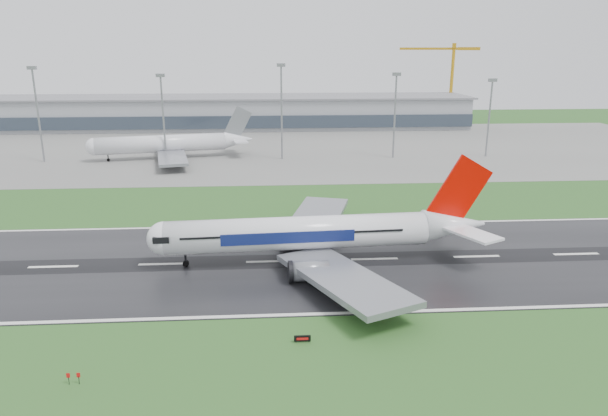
{
  "coord_description": "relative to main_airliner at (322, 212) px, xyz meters",
  "views": [
    {
      "loc": [
        20.2,
        -96.5,
        38.79
      ],
      "look_at": [
        27.26,
        12.0,
        7.0
      ],
      "focal_mm": 32.27,
      "sensor_mm": 36.0,
      "label": 1
    }
  ],
  "objects": [
    {
      "name": "ground",
      "position": [
        -29.82,
        -0.15,
        -9.54
      ],
      "size": [
        520.0,
        520.0,
        0.0
      ],
      "primitive_type": "plane",
      "color": "#234F1D",
      "rests_on": "ground"
    },
    {
      "name": "runway",
      "position": [
        -29.82,
        -0.15,
        -9.49
      ],
      "size": [
        400.0,
        45.0,
        0.1
      ],
      "primitive_type": "cube",
      "color": "black",
      "rests_on": "ground"
    },
    {
      "name": "main_airliner",
      "position": [
        0.0,
        0.0,
        0.0
      ],
      "size": [
        67.52,
        64.67,
        18.88
      ],
      "primitive_type": null,
      "rotation": [
        0.0,
        0.0,
        0.06
      ],
      "color": "white",
      "rests_on": "runway"
    },
    {
      "name": "terminal",
      "position": [
        -29.82,
        184.85,
        -2.04
      ],
      "size": [
        240.0,
        36.0,
        15.0
      ],
      "primitive_type": "cube",
      "color": "gray",
      "rests_on": "ground"
    },
    {
      "name": "parked_airliner",
      "position": [
        -46.04,
        103.61,
        -0.61
      ],
      "size": [
        70.37,
        67.12,
        17.69
      ],
      "primitive_type": null,
      "rotation": [
        0.0,
        0.0,
        0.2
      ],
      "color": "silver",
      "rests_on": "apron"
    },
    {
      "name": "floodmast_4",
      "position": [
        36.14,
        99.85,
        5.21
      ],
      "size": [
        0.64,
        0.64,
        29.49
      ],
      "primitive_type": "cylinder",
      "color": "gray",
      "rests_on": "ground"
    },
    {
      "name": "floodmast_5",
      "position": [
        71.26,
        99.85,
        4.12
      ],
      "size": [
        0.64,
        0.64,
        27.31
      ],
      "primitive_type": "cylinder",
      "color": "gray",
      "rests_on": "ground"
    },
    {
      "name": "runway_sign",
      "position": [
        -5.5,
        -29.94,
        -9.02
      ],
      "size": [
        2.3,
        0.29,
        1.04
      ],
      "primitive_type": null,
      "rotation": [
        0.0,
        0.0,
        -0.01
      ],
      "color": "black",
      "rests_on": "ground"
    },
    {
      "name": "floodmast_3",
      "position": [
        -4.86,
        99.85,
        6.81
      ],
      "size": [
        0.64,
        0.64,
        32.69
      ],
      "primitive_type": "cylinder",
      "color": "gray",
      "rests_on": "ground"
    },
    {
      "name": "apron",
      "position": [
        -29.82,
        124.85,
        -9.5
      ],
      "size": [
        400.0,
        130.0,
        0.08
      ],
      "primitive_type": "cube",
      "color": "slate",
      "rests_on": "ground"
    },
    {
      "name": "floodmast_1",
      "position": [
        -89.44,
        99.85,
        6.43
      ],
      "size": [
        0.64,
        0.64,
        31.94
      ],
      "primitive_type": "cylinder",
      "color": "gray",
      "rests_on": "ground"
    },
    {
      "name": "floodmast_2",
      "position": [
        -46.61,
        99.85,
        5.12
      ],
      "size": [
        0.64,
        0.64,
        29.32
      ],
      "primitive_type": "cylinder",
      "color": "gray",
      "rests_on": "ground"
    },
    {
      "name": "tower_crane",
      "position": [
        89.71,
        199.85,
        11.36
      ],
      "size": [
        40.34,
        16.63,
        41.79
      ],
      "primitive_type": null,
      "rotation": [
        0.0,
        0.0,
        -0.35
      ],
      "color": "#C18611",
      "rests_on": "ground"
    }
  ]
}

